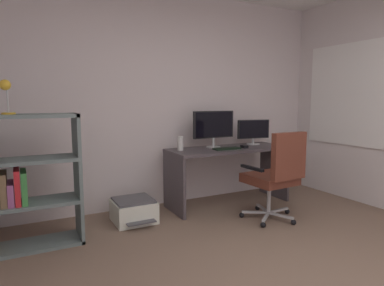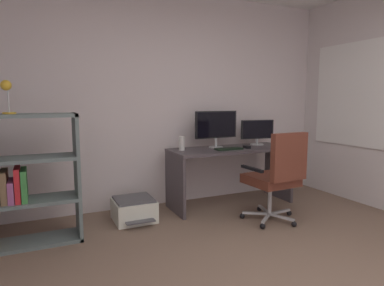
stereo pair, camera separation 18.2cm
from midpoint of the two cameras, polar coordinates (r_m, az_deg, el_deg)
The scene contains 13 objects.
wall_back at distance 4.34m, azimuth -6.27°, elevation 7.26°, with size 4.57×0.10×2.67m, color silver.
window_pane at distance 4.93m, azimuth 24.25°, elevation 7.48°, with size 0.01×1.23×1.26m, color white.
window_frame at distance 4.92m, azimuth 24.20°, elevation 7.49°, with size 0.02×1.31×1.34m, color white.
desk at distance 4.32m, azimuth 4.97°, elevation -3.26°, with size 1.56×0.59×0.73m.
monitor_main at distance 4.28m, azimuth 2.47°, elevation 2.94°, with size 0.58×0.18×0.46m.
monitor_secondary at distance 4.63m, azimuth 9.25°, elevation 2.12°, with size 0.46×0.18×0.33m.
keyboard at distance 4.14m, azimuth 4.68°, elevation -0.95°, with size 0.34×0.13×0.02m, color black.
computer_mouse at distance 4.29m, azimuth 7.64°, elevation -0.61°, with size 0.06×0.10×0.03m, color black.
desktop_speaker at distance 4.03m, azimuth -3.29°, elevation -0.08°, with size 0.07×0.07×0.17m, color silver.
office_chair at distance 3.77m, azimuth 12.70°, elevation -4.99°, with size 0.62×0.64×1.00m.
bookshelf at distance 3.41m, azimuth -29.75°, elevation -6.33°, with size 0.94×0.35×1.21m.
desk_lamp at distance 3.32m, azimuth -30.36°, elevation 7.57°, with size 0.11×0.11×0.29m.
printer at distance 3.86m, azimuth -11.19°, elevation -11.13°, with size 0.44×0.51×0.26m.
Camera 1 is at (-1.66, -1.36, 1.34)m, focal length 31.53 mm.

